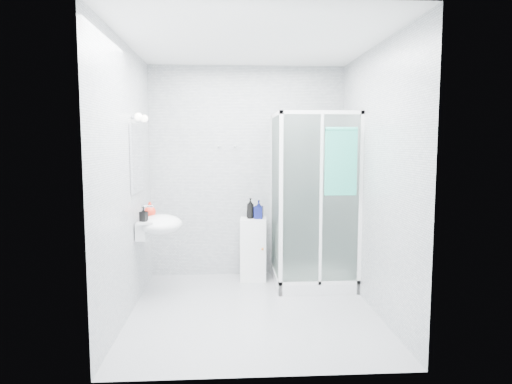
{
  "coord_description": "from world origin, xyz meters",
  "views": [
    {
      "loc": [
        -0.24,
        -4.37,
        1.65
      ],
      "look_at": [
        0.05,
        0.35,
        1.15
      ],
      "focal_mm": 32.0,
      "sensor_mm": 36.0,
      "label": 1
    }
  ],
  "objects": [
    {
      "name": "storage_cabinet",
      "position": [
        0.06,
        1.06,
        0.38
      ],
      "size": [
        0.33,
        0.35,
        0.75
      ],
      "rotation": [
        0.0,
        0.0,
        -0.08
      ],
      "color": "white",
      "rests_on": "ground"
    },
    {
      "name": "shampoo_bottle_b",
      "position": [
        0.13,
        1.05,
        0.86
      ],
      "size": [
        0.12,
        0.13,
        0.22
      ],
      "primitive_type": "imported",
      "rotation": [
        0.0,
        0.0,
        -0.25
      ],
      "color": "#0D124F",
      "rests_on": "storage_cabinet"
    },
    {
      "name": "shampoo_bottle_a",
      "position": [
        0.03,
        1.07,
        0.88
      ],
      "size": [
        0.13,
        0.13,
        0.25
      ],
      "primitive_type": "imported",
      "rotation": [
        0.0,
        0.0,
        0.4
      ],
      "color": "black",
      "rests_on": "storage_cabinet"
    },
    {
      "name": "hand_towel",
      "position": [
        0.95,
        0.36,
        1.48
      ],
      "size": [
        0.34,
        0.05,
        0.72
      ],
      "color": "teal",
      "rests_on": "shower_enclosure"
    },
    {
      "name": "soap_dispenser_orange",
      "position": [
        -1.09,
        0.58,
        0.94
      ],
      "size": [
        0.14,
        0.14,
        0.16
      ],
      "primitive_type": "imported",
      "rotation": [
        0.0,
        0.0,
        -0.13
      ],
      "color": "red",
      "rests_on": "wall_basin"
    },
    {
      "name": "room",
      "position": [
        0.0,
        0.0,
        1.3
      ],
      "size": [
        2.4,
        2.6,
        2.6
      ],
      "color": "silver",
      "rests_on": "ground"
    },
    {
      "name": "wall_basin",
      "position": [
        -0.99,
        0.45,
        0.8
      ],
      "size": [
        0.46,
        0.56,
        0.35
      ],
      "color": "white",
      "rests_on": "ground"
    },
    {
      "name": "soap_dispenser_black",
      "position": [
        -1.1,
        0.29,
        0.94
      ],
      "size": [
        0.09,
        0.09,
        0.15
      ],
      "primitive_type": "imported",
      "rotation": [
        0.0,
        0.0,
        -0.4
      ],
      "color": "black",
      "rests_on": "wall_basin"
    },
    {
      "name": "vanity_lights",
      "position": [
        -1.14,
        0.45,
        1.92
      ],
      "size": [
        0.1,
        0.4,
        0.08
      ],
      "color": "silver",
      "rests_on": "room"
    },
    {
      "name": "mirror",
      "position": [
        -1.19,
        0.45,
        1.5
      ],
      "size": [
        0.02,
        0.6,
        0.7
      ],
      "primitive_type": "cube",
      "color": "white",
      "rests_on": "room"
    },
    {
      "name": "shower_enclosure",
      "position": [
        0.67,
        0.77,
        0.45
      ],
      "size": [
        0.9,
        0.95,
        2.0
      ],
      "color": "white",
      "rests_on": "ground"
    },
    {
      "name": "wall_hooks",
      "position": [
        -0.25,
        1.26,
        1.62
      ],
      "size": [
        0.23,
        0.06,
        0.03
      ],
      "color": "silver",
      "rests_on": "room"
    }
  ]
}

